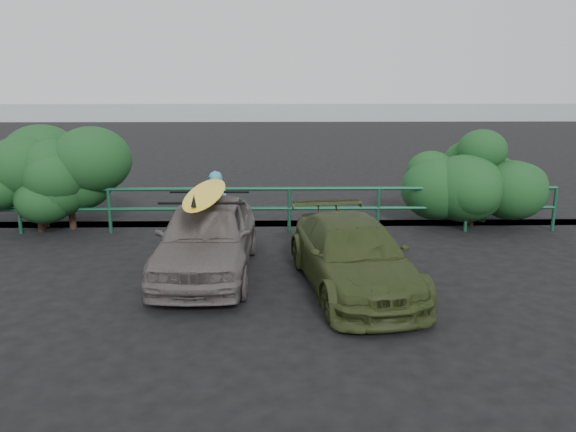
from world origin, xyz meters
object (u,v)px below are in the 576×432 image
Objects in this scene: sedan at (207,236)px; man at (216,209)px; guardrail at (244,210)px; olive_vehicle at (353,255)px; surfboard at (205,193)px.

sedan is 2.50× the size of man.
guardrail is 8.84× the size of man.
man is (-2.47, 2.41, 0.23)m from olive_vehicle.
sedan is at bearing -100.52° from guardrail.
guardrail is at bearing 80.62° from sedan.
sedan is 0.77m from surfboard.
olive_vehicle is 2.45× the size of man.
olive_vehicle is (2.46, -0.81, -0.11)m from sedan.
man is at bearing 91.28° from sedan.
man is at bearing 127.02° from olive_vehicle.
olive_vehicle is 3.45m from man.
guardrail is 3.53× the size of sedan.
man reaches higher than sedan.
sedan is at bearing 86.19° from man.
guardrail is at bearing 80.62° from surfboard.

